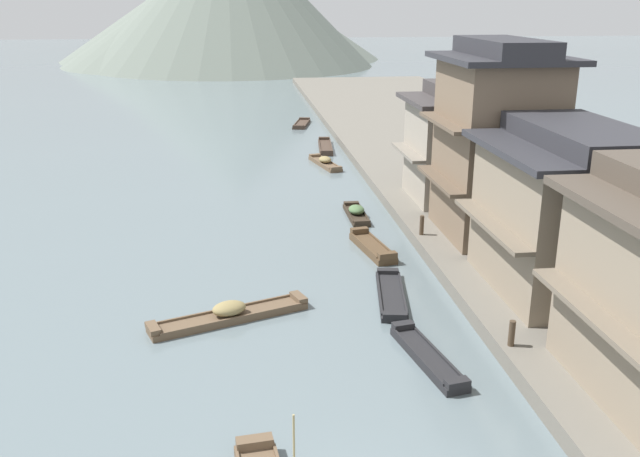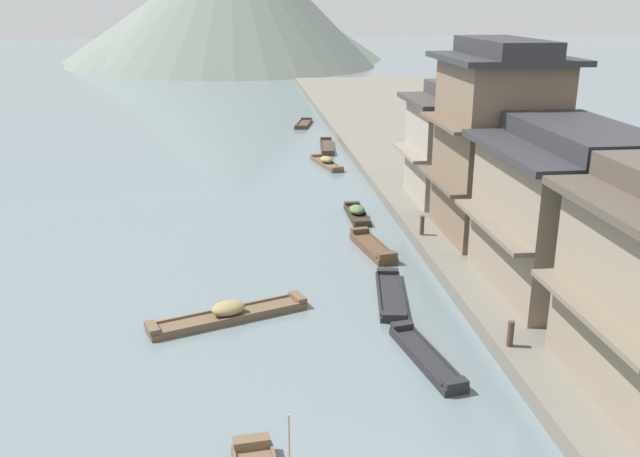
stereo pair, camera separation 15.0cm
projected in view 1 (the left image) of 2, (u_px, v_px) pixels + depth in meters
The scene contains 16 objects.
riverbank_right at pixel (503, 173), 44.02m from camera, with size 18.00×110.00×0.57m, color #6B665B.
boat_moored_nearest at pixel (230, 314), 24.38m from camera, with size 5.77×2.95×0.70m.
boat_moored_second at pixel (356, 213), 35.98m from camera, with size 0.91×3.64×0.63m.
boat_moored_third at pixel (428, 357), 21.62m from camera, with size 1.54×4.27×0.44m.
boat_moored_far at pixel (302, 124), 62.21m from camera, with size 2.08×4.56×0.38m.
boat_midriver_drifting at pixel (325, 147), 52.44m from camera, with size 1.45×5.45×0.42m.
boat_midriver_upstream at pixel (325, 162), 47.14m from camera, with size 1.87×4.54×0.64m.
boat_upstream_distant at pixel (373, 247), 31.10m from camera, with size 1.57×3.92×0.55m.
boat_crossing_west at pixel (391, 295), 26.24m from camera, with size 1.64×4.56×0.35m.
house_waterfront_second at pixel (574, 211), 24.90m from camera, with size 6.70×7.12×6.14m.
house_waterfront_tall at pixel (496, 141), 30.45m from camera, with size 5.44×6.23×8.74m.
house_waterfront_narrow at pixel (463, 144), 36.48m from camera, with size 6.42×5.62×6.14m.
mooring_post_dock_near at pixel (512, 333), 21.34m from camera, with size 0.20×0.20×0.85m, color #473828.
mooring_post_dock_mid at pixel (422, 225), 31.45m from camera, with size 0.20×0.20×0.91m, color #473828.
hill_far_centre at pixel (221, 5), 129.88m from camera, with size 60.29×60.29×19.72m, color slate.
hill_far_east at pixel (178, 26), 118.35m from camera, with size 39.99×39.99×13.00m, color slate.
Camera 1 is at (-1.68, -11.12, 10.88)m, focal length 38.43 mm.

